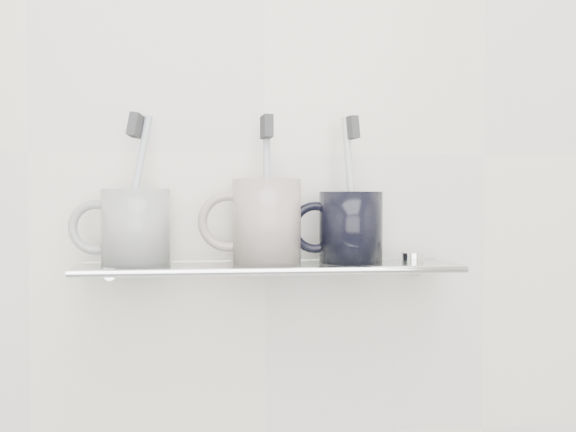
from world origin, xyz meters
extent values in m
plane|color=beige|center=(0.00, 1.10, 1.25)|extent=(2.50, 0.00, 2.50)
cube|color=silver|center=(0.00, 1.04, 1.10)|extent=(0.50, 0.12, 0.01)
cylinder|color=silver|center=(0.00, 0.98, 1.10)|extent=(0.50, 0.01, 0.01)
cylinder|color=silver|center=(-0.21, 1.09, 1.09)|extent=(0.02, 0.03, 0.02)
cylinder|color=silver|center=(0.21, 1.09, 1.09)|extent=(0.02, 0.03, 0.02)
cylinder|color=white|center=(-0.17, 1.04, 1.15)|extent=(0.09, 0.09, 0.10)
torus|color=white|center=(-0.22, 1.04, 1.15)|extent=(0.07, 0.01, 0.07)
cylinder|color=#A6B2BF|center=(-0.17, 1.04, 1.20)|extent=(0.05, 0.03, 0.19)
cube|color=#313334|center=(-0.17, 1.04, 1.28)|extent=(0.02, 0.03, 0.03)
cylinder|color=silver|center=(0.00, 1.04, 1.16)|extent=(0.10, 0.10, 0.11)
torus|color=silver|center=(-0.05, 1.04, 1.16)|extent=(0.08, 0.01, 0.08)
cylinder|color=#9A9AAD|center=(0.00, 1.04, 1.20)|extent=(0.01, 0.03, 0.19)
cube|color=#313334|center=(0.00, 1.04, 1.28)|extent=(0.02, 0.03, 0.03)
cylinder|color=black|center=(0.11, 1.04, 1.15)|extent=(0.09, 0.09, 0.10)
torus|color=black|center=(0.06, 1.04, 1.15)|extent=(0.07, 0.01, 0.07)
cylinder|color=silver|center=(0.11, 1.04, 1.20)|extent=(0.03, 0.02, 0.19)
cube|color=#313334|center=(0.11, 1.04, 1.28)|extent=(0.02, 0.03, 0.03)
cylinder|color=silver|center=(0.20, 1.04, 1.11)|extent=(0.03, 0.03, 0.01)
camera|label=1|loc=(-0.09, 0.09, 1.19)|focal=45.00mm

